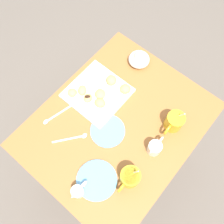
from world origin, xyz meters
TOP-DOWN VIEW (x-y plane):
  - ground_plane at (0.00, 0.00)m, footprint 8.00×8.00m
  - dining_table at (0.00, 0.00)m, footprint 0.85×0.69m
  - pastry_plate_square at (-0.06, -0.18)m, footprint 0.27×0.27m
  - coffee_mug_mustard_left at (-0.16, 0.20)m, footprint 0.12×0.08m
  - coffee_mug_mustard_right at (0.16, 0.20)m, footprint 0.12×0.08m
  - cream_pitcher_white at (-0.01, 0.20)m, footprint 0.10×0.06m
  - ice_cream_bowl at (-0.33, -0.13)m, footprint 0.11×0.11m
  - chocolate_sauce_pitcher at (0.34, 0.07)m, footprint 0.09×0.05m
  - saucer_sky_left at (0.26, 0.10)m, footprint 0.18×0.18m
  - saucer_sky_right at (0.06, -0.01)m, footprint 0.16×0.16m
  - loose_spoon_near_saucer at (0.16, -0.25)m, footprint 0.16×0.05m
  - loose_spoon_by_plate at (0.18, -0.11)m, footprint 0.14×0.10m
  - beignet_0 at (0.03, -0.26)m, footprint 0.06×0.06m
  - beignet_1 at (-0.15, -0.16)m, footprint 0.08×0.07m
  - beignet_2 at (-0.01, -0.23)m, footprint 0.07×0.07m
  - beignet_3 at (0.00, -0.18)m, footprint 0.06×0.05m
  - chocolate_drizzle_3 at (0.00, -0.18)m, footprint 0.03×0.03m
  - beignet_4 at (-0.15, -0.08)m, footprint 0.05×0.05m
  - beignet_5 at (-0.06, -0.15)m, footprint 0.07×0.07m
  - beignet_6 at (-0.02, -0.12)m, footprint 0.06×0.07m

SIDE VIEW (x-z plane):
  - ground_plane at x=0.00m, z-range 0.00..0.00m
  - dining_table at x=0.00m, z-range 0.20..0.92m
  - loose_spoon_near_saucer at x=0.16m, z-range 0.72..0.72m
  - loose_spoon_by_plate at x=0.18m, z-range 0.72..0.72m
  - saucer_sky_left at x=0.26m, z-range 0.71..0.72m
  - saucer_sky_right at x=0.06m, z-range 0.71..0.72m
  - pastry_plate_square at x=-0.06m, z-range 0.71..0.73m
  - beignet_2 at x=-0.01m, z-range 0.73..0.76m
  - chocolate_sauce_pitcher at x=0.34m, z-range 0.72..0.77m
  - beignet_5 at x=-0.06m, z-range 0.73..0.76m
  - beignet_3 at x=0.00m, z-range 0.73..0.76m
  - beignet_0 at x=0.03m, z-range 0.73..0.76m
  - beignet_4 at x=-0.15m, z-range 0.73..0.76m
  - ice_cream_bowl at x=-0.33m, z-range 0.71..0.79m
  - beignet_6 at x=-0.02m, z-range 0.73..0.77m
  - beignet_1 at x=-0.15m, z-range 0.73..0.77m
  - cream_pitcher_white at x=-0.01m, z-range 0.72..0.79m
  - coffee_mug_mustard_right at x=0.16m, z-range 0.70..0.83m
  - chocolate_drizzle_3 at x=0.00m, z-range 0.76..0.77m
  - coffee_mug_mustard_left at x=-0.16m, z-range 0.69..0.84m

